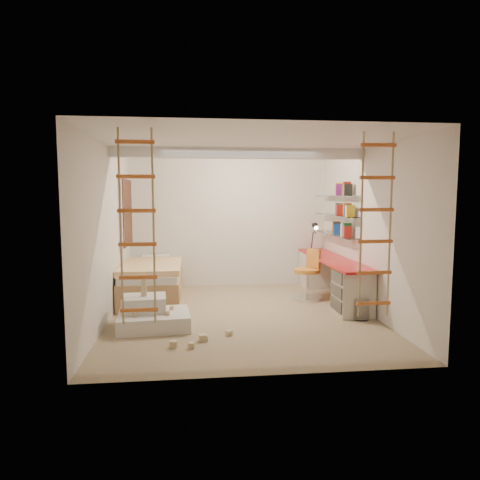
{
  "coord_description": "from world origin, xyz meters",
  "views": [
    {
      "loc": [
        -0.75,
        -6.46,
        1.87
      ],
      "look_at": [
        0.0,
        0.3,
        1.15
      ],
      "focal_mm": 32.0,
      "sensor_mm": 36.0,
      "label": 1
    }
  ],
  "objects": [
    {
      "name": "play_platform",
      "position": [
        -1.35,
        -0.47,
        0.17
      ],
      "size": [
        1.04,
        0.84,
        0.44
      ],
      "color": "silver",
      "rests_on": "floor"
    },
    {
      "name": "desk",
      "position": [
        1.72,
        0.86,
        0.4
      ],
      "size": [
        0.56,
        2.8,
        0.75
      ],
      "color": "red",
      "rests_on": "floor"
    },
    {
      "name": "rope_ladder_left",
      "position": [
        -1.35,
        -1.75,
        1.52
      ],
      "size": [
        0.41,
        0.04,
        2.13
      ],
      "primitive_type": null,
      "color": "#CE5F23",
      "rests_on": "ceiling"
    },
    {
      "name": "ceiling_beam",
      "position": [
        0.0,
        0.3,
        2.52
      ],
      "size": [
        4.0,
        0.18,
        0.16
      ],
      "primitive_type": "cube",
      "color": "white",
      "rests_on": "ceiling"
    },
    {
      "name": "waste_bin",
      "position": [
        1.75,
        -0.4,
        0.16
      ],
      "size": [
        0.26,
        0.26,
        0.32
      ],
      "primitive_type": "cylinder",
      "color": "white",
      "rests_on": "floor"
    },
    {
      "name": "swivel_chair",
      "position": [
        1.29,
        0.89,
        0.33
      ],
      "size": [
        0.69,
        0.69,
        0.91
      ],
      "color": "orange",
      "rests_on": "floor"
    },
    {
      "name": "rope_ladder_right",
      "position": [
        1.35,
        -1.75,
        1.52
      ],
      "size": [
        0.41,
        0.04,
        2.13
      ],
      "primitive_type": null,
      "color": "orange",
      "rests_on": "ceiling"
    },
    {
      "name": "bed",
      "position": [
        -1.48,
        1.23,
        0.33
      ],
      "size": [
        1.02,
        2.0,
        0.69
      ],
      "color": "#AD7F51",
      "rests_on": "floor"
    },
    {
      "name": "floor",
      "position": [
        0.0,
        0.0,
        0.0
      ],
      "size": [
        4.5,
        4.5,
        0.0
      ],
      "primitive_type": "plane",
      "color": "#9D8865",
      "rests_on": "ground"
    },
    {
      "name": "shelves",
      "position": [
        1.87,
        1.13,
        1.5
      ],
      "size": [
        0.25,
        1.8,
        0.71
      ],
      "color": "white",
      "rests_on": "wall_right"
    },
    {
      "name": "toy_blocks",
      "position": [
        -1.04,
        -0.79,
        0.26
      ],
      "size": [
        1.33,
        1.06,
        0.71
      ],
      "color": "#CCB284",
      "rests_on": "floor"
    },
    {
      "name": "window_blind",
      "position": [
        -1.93,
        1.5,
        1.55
      ],
      "size": [
        0.02,
        1.0,
        1.2
      ],
      "primitive_type": "cube",
      "color": "#4C2D1E",
      "rests_on": "window_frame"
    },
    {
      "name": "window_frame",
      "position": [
        -1.97,
        1.5,
        1.55
      ],
      "size": [
        0.06,
        1.15,
        1.35
      ],
      "primitive_type": "cube",
      "color": "white",
      "rests_on": "wall_left"
    },
    {
      "name": "books",
      "position": [
        1.87,
        1.13,
        1.59
      ],
      "size": [
        0.14,
        0.58,
        0.92
      ],
      "color": "red",
      "rests_on": "shelves"
    },
    {
      "name": "task_lamp",
      "position": [
        1.67,
        1.82,
        1.14
      ],
      "size": [
        0.14,
        0.36,
        0.57
      ],
      "color": "black",
      "rests_on": "desk"
    }
  ]
}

